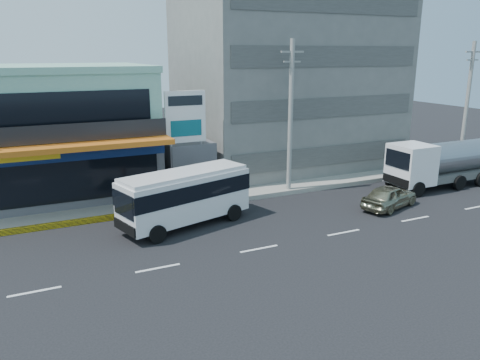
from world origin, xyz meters
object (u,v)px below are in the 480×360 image
utility_pole_near (290,117)px  utility_pole_far (467,105)px  motorcycle_rider (146,210)px  concrete_building (286,80)px  tanker_truck (438,163)px  sedan (390,196)px  satellite_dish (185,139)px  shop_building (53,134)px  minibus (185,193)px  billboard (186,123)px

utility_pole_near → utility_pole_far: same height
utility_pole_near → motorcycle_rider: utility_pole_near is taller
concrete_building → motorcycle_rider: 17.73m
tanker_truck → motorcycle_rider: tanker_truck is taller
utility_pole_far → sedan: bearing=-156.5°
utility_pole_near → satellite_dish: bearing=149.0°
shop_building → utility_pole_far: utility_pole_far is taller
shop_building → tanker_truck: shop_building is taller
utility_pole_far → motorcycle_rider: utility_pole_far is taller
concrete_building → satellite_dish: (-10.00, -4.00, -3.42)m
shop_building → minibus: 11.26m
concrete_building → utility_pole_near: size_ratio=1.60×
shop_building → satellite_dish: shop_building is taller
billboard → sedan: billboard is taller
utility_pole_near → utility_pole_far: size_ratio=1.00×
shop_building → satellite_dish: bearing=-20.2°
utility_pole_far → motorcycle_rider: 26.41m
minibus → utility_pole_far: bearing=6.7°
billboard → shop_building: bearing=147.7°
utility_pole_far → billboard: bearing=175.4°
concrete_building → tanker_truck: 13.42m
billboard → tanker_truck: 17.68m
concrete_building → utility_pole_far: 14.32m
utility_pole_near → sedan: (4.00, -5.22, -4.43)m
motorcycle_rider → utility_pole_near: bearing=7.1°
satellite_dish → utility_pole_far: utility_pole_far is taller
concrete_building → utility_pole_near: bearing=-117.8°
utility_pole_near → tanker_truck: 11.18m
concrete_building → utility_pole_far: bearing=-32.3°
shop_building → sedan: size_ratio=2.92×
minibus → tanker_truck: size_ratio=0.92×
shop_building → utility_pole_far: (30.00, -6.55, 1.15)m
utility_pole_near → minibus: 9.28m
billboard → utility_pole_near: size_ratio=0.69×
utility_pole_far → tanker_truck: size_ratio=1.21×
concrete_building → utility_pole_far: concrete_building is taller
shop_building → concrete_building: bearing=3.4°
satellite_dish → sedan: satellite_dish is taller
billboard → utility_pole_near: 6.75m
utility_pole_far → concrete_building: bearing=147.7°
utility_pole_near → motorcycle_rider: (-10.00, -1.25, -4.49)m
satellite_dish → utility_pole_far: (22.00, -3.60, 1.57)m
satellite_dish → billboard: size_ratio=0.22×
satellite_dish → minibus: size_ratio=0.20×
utility_pole_far → tanker_truck: utility_pole_far is taller
sedan → motorcycle_rider: 14.55m
shop_building → tanker_truck: bearing=-21.7°
minibus → motorcycle_rider: minibus is taller
shop_building → billboard: bearing=-32.3°
shop_building → concrete_building: 18.28m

